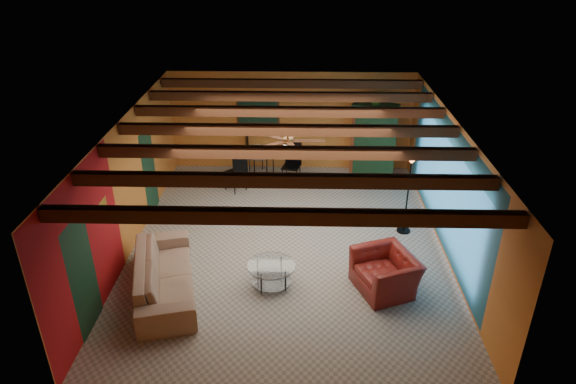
{
  "coord_description": "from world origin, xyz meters",
  "views": [
    {
      "loc": [
        0.24,
        -9.2,
        5.98
      ],
      "look_at": [
        0.0,
        0.2,
        1.15
      ],
      "focal_mm": 31.97,
      "sensor_mm": 36.0,
      "label": 1
    }
  ],
  "objects_px": {
    "floor_lamp": "(408,194)",
    "potted_plant": "(377,97)",
    "sofa": "(165,275)",
    "armoire": "(373,140)",
    "vase": "(260,137)",
    "dining_table": "(260,160)",
    "coffee_table": "(271,275)",
    "armchair": "(385,272)"
  },
  "relations": [
    {
      "from": "potted_plant",
      "to": "armchair",
      "type": "bearing_deg",
      "value": -94.08
    },
    {
      "from": "armchair",
      "to": "vase",
      "type": "distance_m",
      "value": 5.37
    },
    {
      "from": "sofa",
      "to": "dining_table",
      "type": "height_order",
      "value": "dining_table"
    },
    {
      "from": "sofa",
      "to": "floor_lamp",
      "type": "relative_size",
      "value": 1.36
    },
    {
      "from": "sofa",
      "to": "dining_table",
      "type": "xyz_separation_m",
      "value": [
        1.4,
        4.78,
        0.2
      ]
    },
    {
      "from": "floor_lamp",
      "to": "potted_plant",
      "type": "xyz_separation_m",
      "value": [
        -0.36,
        3.1,
        1.19
      ]
    },
    {
      "from": "armchair",
      "to": "dining_table",
      "type": "xyz_separation_m",
      "value": [
        -2.64,
        4.59,
        0.2
      ]
    },
    {
      "from": "sofa",
      "to": "coffee_table",
      "type": "height_order",
      "value": "sofa"
    },
    {
      "from": "coffee_table",
      "to": "armoire",
      "type": "height_order",
      "value": "armoire"
    },
    {
      "from": "armchair",
      "to": "dining_table",
      "type": "distance_m",
      "value": 5.3
    },
    {
      "from": "floor_lamp",
      "to": "vase",
      "type": "xyz_separation_m",
      "value": [
        -3.36,
        2.53,
        0.3
      ]
    },
    {
      "from": "floor_lamp",
      "to": "armchair",
      "type": "bearing_deg",
      "value": -109.41
    },
    {
      "from": "coffee_table",
      "to": "dining_table",
      "type": "height_order",
      "value": "dining_table"
    },
    {
      "from": "potted_plant",
      "to": "coffee_table",
      "type": "bearing_deg",
      "value": -115.83
    },
    {
      "from": "dining_table",
      "to": "armoire",
      "type": "bearing_deg",
      "value": 10.68
    },
    {
      "from": "sofa",
      "to": "armoire",
      "type": "xyz_separation_m",
      "value": [
        4.4,
        5.35,
        0.57
      ]
    },
    {
      "from": "armoire",
      "to": "vase",
      "type": "relative_size",
      "value": 9.21
    },
    {
      "from": "armchair",
      "to": "armoire",
      "type": "relative_size",
      "value": 0.59
    },
    {
      "from": "dining_table",
      "to": "floor_lamp",
      "type": "bearing_deg",
      "value": -36.98
    },
    {
      "from": "coffee_table",
      "to": "potted_plant",
      "type": "height_order",
      "value": "potted_plant"
    },
    {
      "from": "armoire",
      "to": "floor_lamp",
      "type": "bearing_deg",
      "value": -60.05
    },
    {
      "from": "sofa",
      "to": "vase",
      "type": "bearing_deg",
      "value": -30.57
    },
    {
      "from": "floor_lamp",
      "to": "potted_plant",
      "type": "bearing_deg",
      "value": 96.61
    },
    {
      "from": "coffee_table",
      "to": "floor_lamp",
      "type": "relative_size",
      "value": 0.48
    },
    {
      "from": "armchair",
      "to": "armoire",
      "type": "height_order",
      "value": "armoire"
    },
    {
      "from": "sofa",
      "to": "armoire",
      "type": "distance_m",
      "value": 6.95
    },
    {
      "from": "sofa",
      "to": "coffee_table",
      "type": "relative_size",
      "value": 2.85
    },
    {
      "from": "coffee_table",
      "to": "potted_plant",
      "type": "distance_m",
      "value": 5.98
    },
    {
      "from": "coffee_table",
      "to": "floor_lamp",
      "type": "xyz_separation_m",
      "value": [
        2.83,
        2.0,
        0.71
      ]
    },
    {
      "from": "dining_table",
      "to": "vase",
      "type": "height_order",
      "value": "vase"
    },
    {
      "from": "floor_lamp",
      "to": "armoire",
      "type": "bearing_deg",
      "value": 96.61
    },
    {
      "from": "sofa",
      "to": "armchair",
      "type": "height_order",
      "value": "sofa"
    },
    {
      "from": "vase",
      "to": "dining_table",
      "type": "bearing_deg",
      "value": 0.0
    },
    {
      "from": "sofa",
      "to": "armchair",
      "type": "distance_m",
      "value": 4.04
    },
    {
      "from": "sofa",
      "to": "potted_plant",
      "type": "xyz_separation_m",
      "value": [
        4.4,
        5.35,
        1.75
      ]
    },
    {
      "from": "armchair",
      "to": "coffee_table",
      "type": "distance_m",
      "value": 2.11
    },
    {
      "from": "armoire",
      "to": "vase",
      "type": "distance_m",
      "value": 3.07
    },
    {
      "from": "vase",
      "to": "coffee_table",
      "type": "bearing_deg",
      "value": -83.3
    },
    {
      "from": "coffee_table",
      "to": "armoire",
      "type": "xyz_separation_m",
      "value": [
        2.47,
        5.1,
        0.71
      ]
    },
    {
      "from": "floor_lamp",
      "to": "potted_plant",
      "type": "distance_m",
      "value": 3.34
    },
    {
      "from": "coffee_table",
      "to": "sofa",
      "type": "bearing_deg",
      "value": -172.74
    },
    {
      "from": "sofa",
      "to": "armchair",
      "type": "relative_size",
      "value": 2.28
    }
  ]
}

